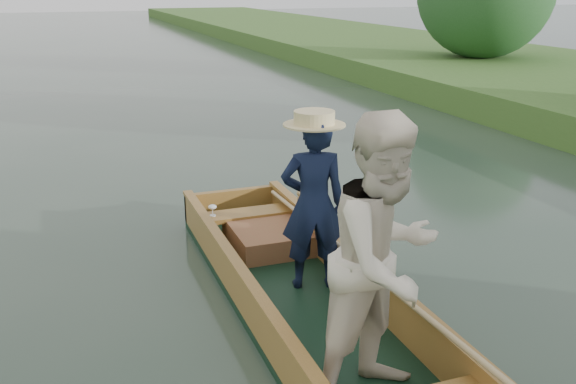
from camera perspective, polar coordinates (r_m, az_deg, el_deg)
name	(u,v)px	position (r m, az deg, el deg)	size (l,w,h in m)	color
ground	(313,323)	(5.37, 2.24, -11.59)	(120.00, 120.00, 0.00)	#283D30
punt	(338,264)	(4.80, 4.48, -6.42)	(1.16, 5.00, 1.96)	black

